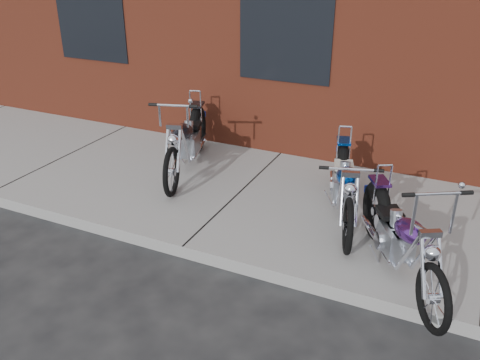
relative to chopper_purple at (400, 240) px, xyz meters
The scene contains 5 objects.
ground 2.31m from the chopper_purple, 167.33° to the right, with size 120.00×120.00×0.00m, color black.
sidewalk 2.45m from the chopper_purple, 155.28° to the left, with size 22.00×3.00×0.15m, color gray.
chopper_purple is the anchor object (origin of this frame).
chopper_blue 1.24m from the chopper_purple, 129.89° to the left, with size 0.80×2.07×0.93m.
chopper_third 3.48m from the chopper_purple, 157.03° to the left, with size 0.84×2.22×1.16m.
Camera 1 is at (2.58, -4.00, 3.17)m, focal length 38.00 mm.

